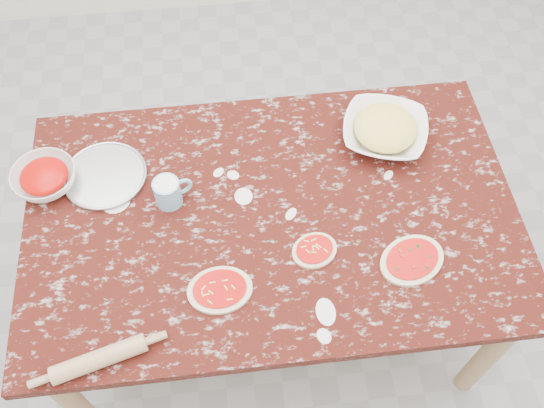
{
  "coord_description": "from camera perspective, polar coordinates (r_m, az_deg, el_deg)",
  "views": [
    {
      "loc": [
        -0.12,
        -1.02,
        2.38
      ],
      "look_at": [
        0.0,
        0.0,
        0.8
      ],
      "focal_mm": 39.24,
      "sensor_mm": 36.0,
      "label": 1
    }
  ],
  "objects": [
    {
      "name": "pizza_mid",
      "position": [
        1.85,
        4.09,
        -4.45
      ],
      "size": [
        0.18,
        0.16,
        0.02
      ],
      "color": "beige",
      "rests_on": "worktable"
    },
    {
      "name": "pizza_left",
      "position": [
        1.8,
        -5.03,
        -8.2
      ],
      "size": [
        0.2,
        0.16,
        0.02
      ],
      "color": "beige",
      "rests_on": "worktable"
    },
    {
      "name": "flour_mug",
      "position": [
        1.94,
        -9.88,
        1.17
      ],
      "size": [
        0.13,
        0.09,
        0.1
      ],
      "color": "#78AFD8",
      "rests_on": "worktable"
    },
    {
      "name": "worktable",
      "position": [
        2.0,
        0.0,
        -2.07
      ],
      "size": [
        1.6,
        1.0,
        0.75
      ],
      "color": "black",
      "rests_on": "ground"
    },
    {
      "name": "cheese_bowl",
      "position": [
        2.12,
        10.73,
        6.83
      ],
      "size": [
        0.37,
        0.37,
        0.07
      ],
      "primitive_type": "imported",
      "rotation": [
        0.0,
        0.0,
        -0.33
      ],
      "color": "white",
      "rests_on": "worktable"
    },
    {
      "name": "sauce_bowl",
      "position": [
        2.1,
        -20.94,
        2.32
      ],
      "size": [
        0.21,
        0.21,
        0.07
      ],
      "primitive_type": "imported",
      "rotation": [
        0.0,
        0.0,
        -0.0
      ],
      "color": "white",
      "rests_on": "worktable"
    },
    {
      "name": "ground",
      "position": [
        2.59,
        0.0,
        -9.65
      ],
      "size": [
        4.0,
        4.0,
        0.0
      ],
      "primitive_type": "plane",
      "color": "gray"
    },
    {
      "name": "pizza_right",
      "position": [
        1.88,
        13.27,
        -5.24
      ],
      "size": [
        0.26,
        0.23,
        0.02
      ],
      "color": "beige",
      "rests_on": "worktable"
    },
    {
      "name": "rolling_pin",
      "position": [
        1.76,
        -16.25,
        -14.09
      ],
      "size": [
        0.27,
        0.12,
        0.05
      ],
      "primitive_type": "cylinder",
      "rotation": [
        0.0,
        1.57,
        0.26
      ],
      "color": "tan",
      "rests_on": "worktable"
    },
    {
      "name": "pizza_tray",
      "position": [
        2.08,
        -15.72,
        2.6
      ],
      "size": [
        0.36,
        0.36,
        0.01
      ],
      "primitive_type": "cylinder",
      "rotation": [
        0.0,
        0.0,
        0.36
      ],
      "color": "#B2B2B7",
      "rests_on": "worktable"
    }
  ]
}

